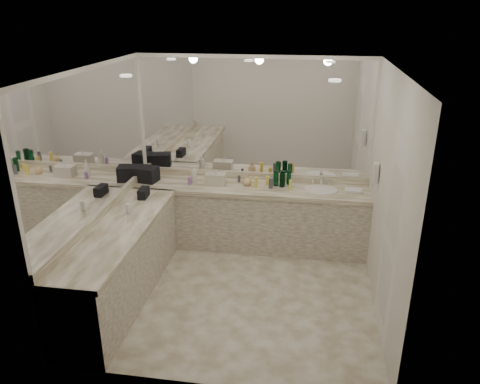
% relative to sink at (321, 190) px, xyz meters
% --- Properties ---
extents(floor, '(3.20, 3.20, 0.00)m').
position_rel_sink_xyz_m(floor, '(-0.95, -1.20, -0.90)').
color(floor, beige).
rests_on(floor, ground).
extents(ceiling, '(3.20, 3.20, 0.00)m').
position_rel_sink_xyz_m(ceiling, '(-0.95, -1.20, 1.71)').
color(ceiling, white).
rests_on(ceiling, floor).
extents(wall_back, '(3.20, 0.02, 2.60)m').
position_rel_sink_xyz_m(wall_back, '(-0.95, 0.30, 0.41)').
color(wall_back, silver).
rests_on(wall_back, floor).
extents(wall_left, '(0.02, 3.00, 2.60)m').
position_rel_sink_xyz_m(wall_left, '(-2.55, -1.20, 0.41)').
color(wall_left, silver).
rests_on(wall_left, floor).
extents(wall_right, '(0.02, 3.00, 2.60)m').
position_rel_sink_xyz_m(wall_right, '(0.65, -1.20, 0.41)').
color(wall_right, silver).
rests_on(wall_right, floor).
extents(vanity_back_base, '(3.20, 0.60, 0.84)m').
position_rel_sink_xyz_m(vanity_back_base, '(-0.95, 0.00, -0.48)').
color(vanity_back_base, beige).
rests_on(vanity_back_base, floor).
extents(vanity_back_top, '(3.20, 0.64, 0.06)m').
position_rel_sink_xyz_m(vanity_back_top, '(-0.95, -0.01, -0.03)').
color(vanity_back_top, beige).
rests_on(vanity_back_top, vanity_back_base).
extents(vanity_left_base, '(0.60, 2.40, 0.84)m').
position_rel_sink_xyz_m(vanity_left_base, '(-2.25, -1.50, -0.48)').
color(vanity_left_base, beige).
rests_on(vanity_left_base, floor).
extents(vanity_left_top, '(0.64, 2.42, 0.06)m').
position_rel_sink_xyz_m(vanity_left_top, '(-2.24, -1.50, -0.03)').
color(vanity_left_top, beige).
rests_on(vanity_left_top, vanity_left_base).
extents(backsplash_back, '(3.20, 0.04, 0.10)m').
position_rel_sink_xyz_m(backsplash_back, '(-0.95, 0.28, 0.05)').
color(backsplash_back, beige).
rests_on(backsplash_back, vanity_back_top).
extents(backsplash_left, '(0.04, 3.00, 0.10)m').
position_rel_sink_xyz_m(backsplash_left, '(-2.53, -1.20, 0.05)').
color(backsplash_left, beige).
rests_on(backsplash_left, vanity_left_top).
extents(mirror_back, '(3.12, 0.01, 1.55)m').
position_rel_sink_xyz_m(mirror_back, '(-0.95, 0.29, 0.88)').
color(mirror_back, white).
rests_on(mirror_back, wall_back).
extents(mirror_left, '(0.01, 2.92, 1.55)m').
position_rel_sink_xyz_m(mirror_left, '(-2.54, -1.20, 0.88)').
color(mirror_left, white).
rests_on(mirror_left, wall_left).
extents(sink, '(0.44, 0.44, 0.03)m').
position_rel_sink_xyz_m(sink, '(0.00, 0.00, 0.00)').
color(sink, white).
rests_on(sink, vanity_back_top).
extents(faucet, '(0.24, 0.16, 0.14)m').
position_rel_sink_xyz_m(faucet, '(0.00, 0.21, 0.07)').
color(faucet, silver).
rests_on(faucet, vanity_back_top).
extents(wall_phone, '(0.06, 0.10, 0.24)m').
position_rel_sink_xyz_m(wall_phone, '(0.61, -0.50, 0.46)').
color(wall_phone, white).
rests_on(wall_phone, wall_right).
extents(door, '(0.02, 0.82, 2.10)m').
position_rel_sink_xyz_m(door, '(0.64, -1.70, 0.16)').
color(door, white).
rests_on(door, wall_right).
extents(black_toiletry_bag, '(0.41, 0.30, 0.21)m').
position_rel_sink_xyz_m(black_toiletry_bag, '(-2.44, -0.02, 0.11)').
color(black_toiletry_bag, black).
rests_on(black_toiletry_bag, vanity_back_top).
extents(black_bag_spill, '(0.11, 0.23, 0.12)m').
position_rel_sink_xyz_m(black_bag_spill, '(-2.25, -0.61, 0.07)').
color(black_bag_spill, black).
rests_on(black_bag_spill, vanity_left_top).
extents(cream_cosmetic_case, '(0.28, 0.18, 0.16)m').
position_rel_sink_xyz_m(cream_cosmetic_case, '(-1.44, -0.00, 0.08)').
color(cream_cosmetic_case, beige).
rests_on(cream_cosmetic_case, vanity_back_top).
extents(hand_towel, '(0.22, 0.15, 0.04)m').
position_rel_sink_xyz_m(hand_towel, '(0.42, -0.01, 0.02)').
color(hand_towel, white).
rests_on(hand_towel, vanity_back_top).
extents(lotion_left, '(0.05, 0.05, 0.12)m').
position_rel_sink_xyz_m(lotion_left, '(-2.25, -1.13, 0.06)').
color(lotion_left, white).
rests_on(lotion_left, vanity_left_top).
extents(soap_bottle_a, '(0.12, 0.12, 0.24)m').
position_rel_sink_xyz_m(soap_bottle_a, '(-1.75, 0.04, 0.13)').
color(soap_bottle_a, silver).
rests_on(soap_bottle_a, vanity_back_top).
extents(soap_bottle_b, '(0.11, 0.11, 0.20)m').
position_rel_sink_xyz_m(soap_bottle_b, '(-1.43, 0.00, 0.10)').
color(soap_bottle_b, silver).
rests_on(soap_bottle_b, vanity_back_top).
extents(soap_bottle_c, '(0.12, 0.12, 0.16)m').
position_rel_sink_xyz_m(soap_bottle_c, '(-1.00, 0.02, 0.08)').
color(soap_bottle_c, tan).
rests_on(soap_bottle_c, vanity_back_top).
extents(green_bottle_0, '(0.07, 0.07, 0.20)m').
position_rel_sink_xyz_m(green_bottle_0, '(-0.52, 0.04, 0.11)').
color(green_bottle_0, '#094D26').
rests_on(green_bottle_0, vanity_back_top).
extents(green_bottle_1, '(0.06, 0.06, 0.20)m').
position_rel_sink_xyz_m(green_bottle_1, '(-0.44, 0.15, 0.11)').
color(green_bottle_1, '#094D26').
rests_on(green_bottle_1, vanity_back_top).
extents(green_bottle_2, '(0.07, 0.07, 0.22)m').
position_rel_sink_xyz_m(green_bottle_2, '(-0.52, 0.07, 0.11)').
color(green_bottle_2, '#094D26').
rests_on(green_bottle_2, vanity_back_top).
extents(green_bottle_3, '(0.07, 0.07, 0.21)m').
position_rel_sink_xyz_m(green_bottle_3, '(-0.61, 0.09, 0.11)').
color(green_bottle_3, '#094D26').
rests_on(green_bottle_3, vanity_back_top).
extents(amenity_bottle_0, '(0.04, 0.04, 0.14)m').
position_rel_sink_xyz_m(amenity_bottle_0, '(-0.41, -0.06, 0.08)').
color(amenity_bottle_0, '#F2D84C').
rests_on(amenity_bottle_0, vanity_back_top).
extents(amenity_bottle_1, '(0.06, 0.06, 0.14)m').
position_rel_sink_xyz_m(amenity_bottle_1, '(-0.67, -0.04, 0.08)').
color(amenity_bottle_1, '#3F3F4C').
rests_on(amenity_bottle_1, vanity_back_top).
extents(amenity_bottle_2, '(0.05, 0.05, 0.10)m').
position_rel_sink_xyz_m(amenity_bottle_2, '(-1.78, -0.06, 0.06)').
color(amenity_bottle_2, '#9966B2').
rests_on(amenity_bottle_2, vanity_back_top).
extents(amenity_bottle_3, '(0.05, 0.05, 0.12)m').
position_rel_sink_xyz_m(amenity_bottle_3, '(-0.73, 0.10, 0.06)').
color(amenity_bottle_3, '#F2D84C').
rests_on(amenity_bottle_3, vanity_back_top).
extents(amenity_bottle_4, '(0.05, 0.05, 0.14)m').
position_rel_sink_xyz_m(amenity_bottle_4, '(-0.87, -0.04, 0.08)').
color(amenity_bottle_4, '#F2D84C').
rests_on(amenity_bottle_4, vanity_back_top).
extents(amenity_bottle_5, '(0.04, 0.04, 0.12)m').
position_rel_sink_xyz_m(amenity_bottle_5, '(-1.53, 0.02, 0.06)').
color(amenity_bottle_5, silver).
rests_on(amenity_bottle_5, vanity_back_top).
extents(amenity_bottle_6, '(0.04, 0.04, 0.09)m').
position_rel_sink_xyz_m(amenity_bottle_6, '(-1.13, 0.13, 0.05)').
color(amenity_bottle_6, '#3F3F4C').
rests_on(amenity_bottle_6, vanity_back_top).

